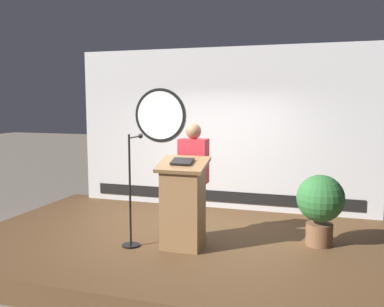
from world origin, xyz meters
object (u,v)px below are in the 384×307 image
at_px(podium, 183,205).
at_px(microphone_stand, 132,207).
at_px(potted_plant, 320,203).
at_px(speaker_person, 193,180).

xyz_separation_m(podium, microphone_stand, (-0.69, -0.10, -0.06)).
distance_m(podium, potted_plant, 1.86).
bearing_deg(speaker_person, podium, -89.57).
bearing_deg(potted_plant, podium, -158.79).
relative_size(podium, microphone_stand, 0.80).
distance_m(speaker_person, potted_plant, 1.76).
xyz_separation_m(speaker_person, microphone_stand, (-0.69, -0.58, -0.30)).
relative_size(speaker_person, microphone_stand, 1.08).
distance_m(podium, speaker_person, 0.54).
bearing_deg(speaker_person, microphone_stand, -139.90).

